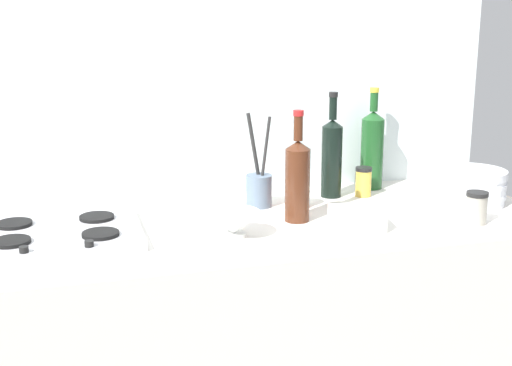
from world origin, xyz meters
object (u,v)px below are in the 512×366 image
plate_stack (471,186)px  wine_bottle_mid_left (372,148)px  condiment_jar_spare (363,182)px  butter_dish (357,218)px  condiment_jar_front (297,195)px  mixing_bowl (234,223)px  wine_bottle_mid_right (297,178)px  utensil_crock (259,188)px  stovetop_hob (57,234)px  condiment_jar_rear (476,208)px  wine_bottle_leftmost (332,156)px

plate_stack → wine_bottle_mid_left: size_ratio=0.63×
plate_stack → condiment_jar_spare: size_ratio=2.23×
butter_dish → condiment_jar_front: (-0.09, 0.27, 0.01)m
mixing_bowl → condiment_jar_front: (0.27, 0.23, 0.00)m
wine_bottle_mid_right → utensil_crock: wine_bottle_mid_right is taller
stovetop_hob → plate_stack: size_ratio=2.05×
utensil_crock → condiment_jar_rear: (0.57, -0.35, -0.01)m
stovetop_hob → wine_bottle_leftmost: wine_bottle_leftmost is taller
plate_stack → condiment_jar_rear: bearing=-118.7°
butter_dish → condiment_jar_front: size_ratio=1.86×
wine_bottle_leftmost → mixing_bowl: wine_bottle_leftmost is taller
wine_bottle_mid_left → mixing_bowl: bearing=-147.0°
condiment_jar_rear → condiment_jar_spare: (-0.19, 0.38, 0.00)m
plate_stack → condiment_jar_spare: 0.35m
mixing_bowl → condiment_jar_rear: 0.73m
plate_stack → mixing_bowl: 0.84m
utensil_crock → condiment_jar_front: bearing=-19.2°
wine_bottle_leftmost → butter_dish: wine_bottle_leftmost is taller
stovetop_hob → utensil_crock: bearing=13.8°
wine_bottle_mid_left → wine_bottle_mid_right: wine_bottle_mid_left is taller
condiment_jar_rear → wine_bottle_leftmost: bearing=126.7°
butter_dish → condiment_jar_spare: size_ratio=1.50×
stovetop_hob → wine_bottle_leftmost: (0.90, 0.20, 0.13)m
plate_stack → condiment_jar_front: bearing=168.3°
plate_stack → utensil_crock: bearing=167.0°
wine_bottle_mid_left → condiment_jar_spare: bearing=-127.6°
plate_stack → butter_dish: (-0.47, -0.15, -0.02)m
wine_bottle_leftmost → condiment_jar_spare: size_ratio=3.52×
stovetop_hob → wine_bottle_mid_right: (0.70, -0.03, 0.12)m
stovetop_hob → condiment_jar_rear: bearing=-9.4°
mixing_bowl → condiment_jar_spare: condiment_jar_spare is taller
wine_bottle_mid_left → utensil_crock: size_ratio=1.17×
stovetop_hob → mixing_bowl: 0.49m
utensil_crock → condiment_jar_front: utensil_crock is taller
wine_bottle_leftmost → wine_bottle_mid_right: 0.31m
utensil_crock → butter_dish: bearing=-56.5°
wine_bottle_mid_left → condiment_jar_spare: size_ratio=3.54×
wine_bottle_leftmost → wine_bottle_mid_left: wine_bottle_mid_left is taller
butter_dish → wine_bottle_mid_right: bearing=137.0°
butter_dish → utensil_crock: 0.37m
wine_bottle_mid_left → condiment_jar_rear: size_ratio=3.69×
wine_bottle_mid_left → condiment_jar_front: (-0.33, -0.16, -0.10)m
mixing_bowl → condiment_jar_rear: size_ratio=1.54×
wine_bottle_leftmost → utensil_crock: bearing=-169.7°
plate_stack → wine_bottle_leftmost: (-0.41, 0.21, 0.08)m
stovetop_hob → butter_dish: size_ratio=3.05×
condiment_jar_rear → mixing_bowl: bearing=173.8°
mixing_bowl → butter_dish: bearing=-5.5°
wine_bottle_mid_right → condiment_jar_front: (0.05, 0.14, -0.09)m
wine_bottle_leftmost → stovetop_hob: bearing=-167.2°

